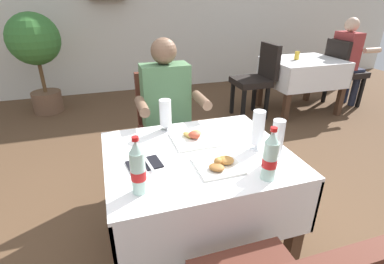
{
  "coord_description": "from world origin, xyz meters",
  "views": [
    {
      "loc": [
        -0.5,
        -1.18,
        1.53
      ],
      "look_at": [
        -0.05,
        0.25,
        0.82
      ],
      "focal_mm": 26.98,
      "sensor_mm": 36.0,
      "label": 1
    }
  ],
  "objects_px": {
    "plate_far_diner": "(194,137)",
    "background_patron": "(348,58)",
    "plate_near_camera": "(219,164)",
    "beer_glass_middle": "(258,130)",
    "beer_glass_left": "(165,115)",
    "cola_bottle_primary": "(138,169)",
    "main_dining_table": "(197,179)",
    "chair_far_diner_seat": "(166,125)",
    "background_table_tumbler": "(297,56)",
    "seated_diner_far": "(168,112)",
    "napkin_cutlery_set": "(144,164)",
    "cola_bottle_secondary": "(270,157)",
    "background_chair_left": "(257,76)",
    "potted_plant_corner": "(36,48)",
    "background_chair_right": "(343,69)",
    "background_dining_table": "(302,73)",
    "beer_glass_right": "(277,141)"
  },
  "relations": [
    {
      "from": "plate_far_diner",
      "to": "background_patron",
      "type": "relative_size",
      "value": 0.21
    },
    {
      "from": "chair_far_diner_seat",
      "to": "seated_diner_far",
      "type": "distance_m",
      "value": 0.19
    },
    {
      "from": "chair_far_diner_seat",
      "to": "potted_plant_corner",
      "type": "relative_size",
      "value": 0.72
    },
    {
      "from": "seated_diner_far",
      "to": "beer_glass_middle",
      "type": "height_order",
      "value": "seated_diner_far"
    },
    {
      "from": "cola_bottle_secondary",
      "to": "background_patron",
      "type": "xyz_separation_m",
      "value": [
        2.71,
        2.34,
        -0.14
      ]
    },
    {
      "from": "napkin_cutlery_set",
      "to": "background_chair_left",
      "type": "height_order",
      "value": "background_chair_left"
    },
    {
      "from": "main_dining_table",
      "to": "background_dining_table",
      "type": "bearing_deg",
      "value": 42.28
    },
    {
      "from": "beer_glass_right",
      "to": "plate_far_diner",
      "type": "bearing_deg",
      "value": 132.15
    },
    {
      "from": "background_chair_left",
      "to": "background_chair_right",
      "type": "xyz_separation_m",
      "value": [
        1.4,
        0.0,
        0.0
      ]
    },
    {
      "from": "background_chair_right",
      "to": "potted_plant_corner",
      "type": "distance_m",
      "value": 4.29
    },
    {
      "from": "cola_bottle_primary",
      "to": "napkin_cutlery_set",
      "type": "xyz_separation_m",
      "value": [
        0.05,
        0.22,
        -0.12
      ]
    },
    {
      "from": "cola_bottle_secondary",
      "to": "background_chair_right",
      "type": "relative_size",
      "value": 0.28
    },
    {
      "from": "cola_bottle_primary",
      "to": "background_table_tumbler",
      "type": "height_order",
      "value": "cola_bottle_primary"
    },
    {
      "from": "beer_glass_middle",
      "to": "seated_diner_far",
      "type": "bearing_deg",
      "value": 113.67
    },
    {
      "from": "plate_near_camera",
      "to": "background_patron",
      "type": "relative_size",
      "value": 0.18
    },
    {
      "from": "chair_far_diner_seat",
      "to": "beer_glass_middle",
      "type": "relative_size",
      "value": 4.2
    },
    {
      "from": "main_dining_table",
      "to": "background_table_tumbler",
      "type": "height_order",
      "value": "background_table_tumbler"
    },
    {
      "from": "plate_far_diner",
      "to": "cola_bottle_secondary",
      "type": "distance_m",
      "value": 0.55
    },
    {
      "from": "plate_near_camera",
      "to": "beer_glass_middle",
      "type": "relative_size",
      "value": 0.96
    },
    {
      "from": "beer_glass_right",
      "to": "background_chair_right",
      "type": "distance_m",
      "value": 3.39
    },
    {
      "from": "beer_glass_left",
      "to": "cola_bottle_primary",
      "type": "xyz_separation_m",
      "value": [
        -0.26,
        -0.6,
        0.02
      ]
    },
    {
      "from": "beer_glass_middle",
      "to": "beer_glass_right",
      "type": "xyz_separation_m",
      "value": [
        0.03,
        -0.15,
        -0.0
      ]
    },
    {
      "from": "background_chair_right",
      "to": "background_table_tumbler",
      "type": "bearing_deg",
      "value": 178.85
    },
    {
      "from": "chair_far_diner_seat",
      "to": "main_dining_table",
      "type": "bearing_deg",
      "value": -90.0
    },
    {
      "from": "main_dining_table",
      "to": "chair_far_diner_seat",
      "type": "bearing_deg",
      "value": 90.0
    },
    {
      "from": "cola_bottle_secondary",
      "to": "background_chair_left",
      "type": "xyz_separation_m",
      "value": [
        1.27,
        2.34,
        -0.3
      ]
    },
    {
      "from": "seated_diner_far",
      "to": "plate_far_diner",
      "type": "bearing_deg",
      "value": -86.31
    },
    {
      "from": "background_patron",
      "to": "background_chair_right",
      "type": "bearing_deg",
      "value": 180.0
    },
    {
      "from": "beer_glass_left",
      "to": "potted_plant_corner",
      "type": "relative_size",
      "value": 0.15
    },
    {
      "from": "cola_bottle_primary",
      "to": "napkin_cutlery_set",
      "type": "bearing_deg",
      "value": 76.19
    },
    {
      "from": "chair_far_diner_seat",
      "to": "beer_glass_right",
      "type": "distance_m",
      "value": 1.13
    },
    {
      "from": "seated_diner_far",
      "to": "background_patron",
      "type": "height_order",
      "value": "same"
    },
    {
      "from": "beer_glass_left",
      "to": "potted_plant_corner",
      "type": "bearing_deg",
      "value": 113.11
    },
    {
      "from": "napkin_cutlery_set",
      "to": "background_table_tumbler",
      "type": "xyz_separation_m",
      "value": [
        2.4,
        2.07,
        0.05
      ]
    },
    {
      "from": "cola_bottle_secondary",
      "to": "background_table_tumbler",
      "type": "relative_size",
      "value": 2.43
    },
    {
      "from": "chair_far_diner_seat",
      "to": "background_table_tumbler",
      "type": "xyz_separation_m",
      "value": [
        2.09,
        1.2,
        0.24
      ]
    },
    {
      "from": "cola_bottle_primary",
      "to": "potted_plant_corner",
      "type": "xyz_separation_m",
      "value": [
        -0.89,
        3.3,
        0.04
      ]
    },
    {
      "from": "background_dining_table",
      "to": "background_chair_left",
      "type": "relative_size",
      "value": 1.01
    },
    {
      "from": "napkin_cutlery_set",
      "to": "background_chair_left",
      "type": "bearing_deg",
      "value": 48.53
    },
    {
      "from": "background_chair_right",
      "to": "potted_plant_corner",
      "type": "height_order",
      "value": "potted_plant_corner"
    },
    {
      "from": "seated_diner_far",
      "to": "background_chair_left",
      "type": "height_order",
      "value": "seated_diner_far"
    },
    {
      "from": "chair_far_diner_seat",
      "to": "background_patron",
      "type": "xyz_separation_m",
      "value": [
        2.95,
        1.19,
        0.16
      ]
    },
    {
      "from": "chair_far_diner_seat",
      "to": "beer_glass_middle",
      "type": "height_order",
      "value": "chair_far_diner_seat"
    },
    {
      "from": "beer_glass_left",
      "to": "napkin_cutlery_set",
      "type": "relative_size",
      "value": 1.05
    },
    {
      "from": "napkin_cutlery_set",
      "to": "background_table_tumbler",
      "type": "bearing_deg",
      "value": 40.77
    },
    {
      "from": "beer_glass_middle",
      "to": "background_chair_left",
      "type": "bearing_deg",
      "value": 60.36
    },
    {
      "from": "seated_diner_far",
      "to": "beer_glass_left",
      "type": "relative_size",
      "value": 6.13
    },
    {
      "from": "beer_glass_right",
      "to": "main_dining_table",
      "type": "bearing_deg",
      "value": 149.79
    },
    {
      "from": "beer_glass_middle",
      "to": "cola_bottle_primary",
      "type": "bearing_deg",
      "value": -163.83
    },
    {
      "from": "cola_bottle_secondary",
      "to": "background_chair_left",
      "type": "height_order",
      "value": "cola_bottle_secondary"
    }
  ]
}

